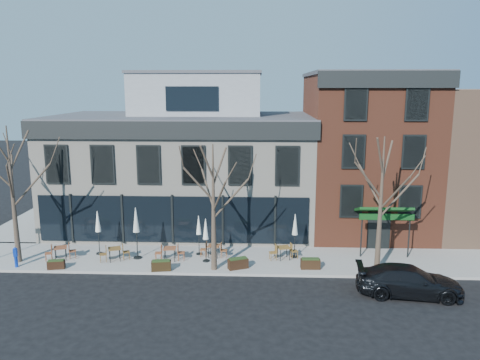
{
  "coord_description": "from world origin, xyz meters",
  "views": [
    {
      "loc": [
        5.45,
        -28.48,
        10.15
      ],
      "look_at": [
        4.21,
        2.0,
        4.07
      ],
      "focal_mm": 35.0,
      "sensor_mm": 36.0,
      "label": 1
    }
  ],
  "objects_px": {
    "call_box": "(16,256)",
    "umbrella_0": "(98,224)",
    "cafe_set_0": "(61,252)",
    "parked_sedan": "(409,281)"
  },
  "relations": [
    {
      "from": "cafe_set_0",
      "to": "umbrella_0",
      "type": "relative_size",
      "value": 0.67
    },
    {
      "from": "parked_sedan",
      "to": "umbrella_0",
      "type": "bearing_deg",
      "value": 80.4
    },
    {
      "from": "call_box",
      "to": "umbrella_0",
      "type": "height_order",
      "value": "umbrella_0"
    },
    {
      "from": "call_box",
      "to": "cafe_set_0",
      "type": "distance_m",
      "value": 2.4
    },
    {
      "from": "umbrella_0",
      "to": "cafe_set_0",
      "type": "bearing_deg",
      "value": -152.29
    },
    {
      "from": "cafe_set_0",
      "to": "umbrella_0",
      "type": "height_order",
      "value": "umbrella_0"
    },
    {
      "from": "call_box",
      "to": "cafe_set_0",
      "type": "xyz_separation_m",
      "value": [
        2.03,
        1.27,
        -0.15
      ]
    },
    {
      "from": "call_box",
      "to": "cafe_set_0",
      "type": "relative_size",
      "value": 0.66
    },
    {
      "from": "parked_sedan",
      "to": "umbrella_0",
      "type": "relative_size",
      "value": 1.9
    },
    {
      "from": "parked_sedan",
      "to": "call_box",
      "type": "distance_m",
      "value": 21.28
    }
  ]
}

